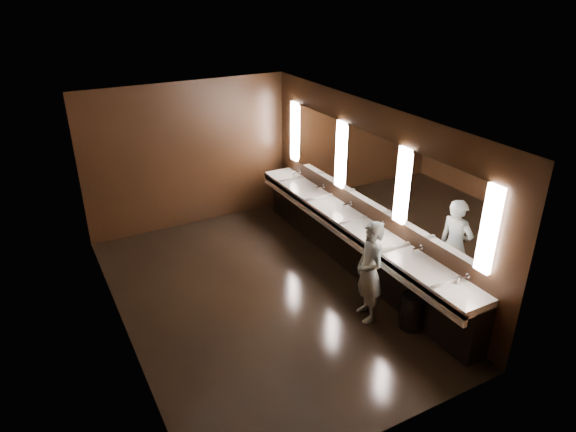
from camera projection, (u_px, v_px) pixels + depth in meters
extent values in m
plane|color=black|center=(259.00, 296.00, 7.97)|extent=(6.00, 6.00, 0.00)
cube|color=#2D2D2B|center=(253.00, 119.00, 6.77)|extent=(4.00, 6.00, 0.02)
cube|color=black|center=(189.00, 156.00, 9.75)|extent=(4.00, 0.02, 2.80)
cube|color=black|center=(388.00, 330.00, 4.99)|extent=(4.00, 0.02, 2.80)
cube|color=black|center=(114.00, 247.00, 6.50)|extent=(0.02, 6.00, 2.80)
cube|color=black|center=(369.00, 189.00, 8.23)|extent=(0.02, 6.00, 2.80)
cube|color=black|center=(356.00, 246.00, 8.58)|extent=(0.36, 5.40, 0.81)
cube|color=white|center=(353.00, 224.00, 8.35)|extent=(0.55, 5.40, 0.12)
cube|color=white|center=(340.00, 231.00, 8.27)|extent=(0.06, 5.40, 0.18)
cylinder|color=silver|center=(464.00, 277.00, 6.62)|extent=(0.18, 0.04, 0.04)
cylinder|color=silver|center=(418.00, 248.00, 7.32)|extent=(0.18, 0.04, 0.04)
cylinder|color=silver|center=(379.00, 224.00, 8.02)|extent=(0.18, 0.04, 0.04)
cylinder|color=silver|center=(347.00, 204.00, 8.72)|extent=(0.18, 0.04, 0.04)
cylinder|color=silver|center=(320.00, 187.00, 9.41)|extent=(0.18, 0.04, 0.04)
cylinder|color=silver|center=(297.00, 172.00, 10.11)|extent=(0.18, 0.04, 0.04)
cube|color=white|center=(489.00, 230.00, 6.16)|extent=(0.06, 0.22, 1.15)
cube|color=white|center=(442.00, 206.00, 6.80)|extent=(0.03, 1.32, 1.15)
cube|color=white|center=(402.00, 186.00, 7.43)|extent=(0.06, 0.23, 1.15)
cube|color=white|center=(370.00, 169.00, 8.07)|extent=(0.03, 1.32, 1.15)
cube|color=white|center=(341.00, 155.00, 8.70)|extent=(0.06, 0.23, 1.15)
cube|color=white|center=(317.00, 142.00, 9.34)|extent=(0.03, 1.32, 1.15)
cube|color=white|center=(295.00, 132.00, 9.97)|extent=(0.06, 0.22, 1.15)
imported|color=#84ACC5|center=(370.00, 272.00, 7.18)|extent=(0.48, 0.62, 1.52)
cylinder|color=black|center=(413.00, 311.00, 7.17)|extent=(0.35, 0.35, 0.52)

